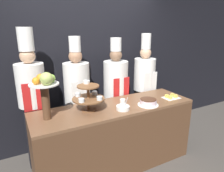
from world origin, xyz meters
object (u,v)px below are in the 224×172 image
at_px(cake_square_tray, 171,97).
at_px(chef_center_right, 116,89).
at_px(chef_left, 32,96).
at_px(chef_right, 144,83).
at_px(tiered_stand, 88,96).
at_px(cake_round, 148,102).
at_px(cup_white, 123,101).
at_px(serving_bowl_near, 123,108).
at_px(chef_center_left, 77,93).
at_px(fruit_pedestal, 45,88).

relative_size(cake_square_tray, chef_center_right, 0.14).
height_order(chef_left, chef_right, chef_left).
height_order(tiered_stand, chef_center_right, chef_center_right).
distance_m(cake_round, chef_center_right, 0.72).
bearing_deg(cup_white, serving_bowl_near, -120.55).
bearing_deg(tiered_stand, chef_center_left, 87.51).
relative_size(cake_round, chef_center_right, 0.16).
bearing_deg(chef_center_right, fruit_pedestal, -155.61).
distance_m(cup_white, chef_center_left, 0.69).
xyz_separation_m(chef_left, chef_right, (1.83, -0.00, -0.06)).
distance_m(serving_bowl_near, chef_right, 1.10).
xyz_separation_m(cake_square_tray, chef_center_right, (-0.58, 0.65, 0.03)).
bearing_deg(serving_bowl_near, fruit_pedestal, 169.63).
distance_m(tiered_stand, chef_center_right, 0.85).
height_order(cake_round, cup_white, cake_round).
distance_m(cake_round, chef_right, 0.86).
xyz_separation_m(tiered_stand, chef_center_left, (0.02, 0.50, -0.11)).
bearing_deg(chef_center_left, cake_square_tray, -28.19).
bearing_deg(chef_center_left, tiered_stand, -92.49).
relative_size(tiered_stand, cake_round, 1.45).
bearing_deg(serving_bowl_near, chef_left, 144.76).
distance_m(fruit_pedestal, chef_center_left, 0.80).
distance_m(cup_white, chef_right, 0.89).
height_order(fruit_pedestal, cake_square_tray, fruit_pedestal).
height_order(tiered_stand, cake_round, tiered_stand).
xyz_separation_m(tiered_stand, fruit_pedestal, (-0.50, -0.03, 0.19)).
bearing_deg(cake_round, chef_center_left, 136.07).
distance_m(cake_round, cup_white, 0.34).
xyz_separation_m(fruit_pedestal, chef_center_right, (1.17, 0.53, -0.32)).
bearing_deg(chef_center_right, chef_center_left, 180.00).
distance_m(fruit_pedestal, serving_bowl_near, 0.97).
bearing_deg(cup_white, cake_square_tray, -11.71).
height_order(tiered_stand, chef_left, chef_left).
bearing_deg(cup_white, tiered_stand, -179.57).
relative_size(chef_left, chef_right, 1.05).
bearing_deg(chef_center_left, serving_bowl_near, -62.27).
xyz_separation_m(serving_bowl_near, chef_right, (0.85, 0.69, 0.05)).
height_order(cake_round, chef_center_right, chef_center_right).
relative_size(tiered_stand, chef_right, 0.22).
height_order(fruit_pedestal, chef_right, chef_right).
distance_m(cup_white, chef_center_right, 0.53).
distance_m(chef_center_left, chef_center_right, 0.64).
distance_m(tiered_stand, cup_white, 0.52).
relative_size(serving_bowl_near, chef_left, 0.09).
xyz_separation_m(cake_square_tray, chef_center_left, (-1.22, 0.65, 0.06)).
xyz_separation_m(tiered_stand, chef_left, (-0.59, 0.50, -0.05)).
bearing_deg(fruit_pedestal, chef_right, 16.96).
bearing_deg(serving_bowl_near, cake_round, -3.49).
bearing_deg(chef_right, serving_bowl_near, -140.78).
distance_m(tiered_stand, cake_square_tray, 1.26).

